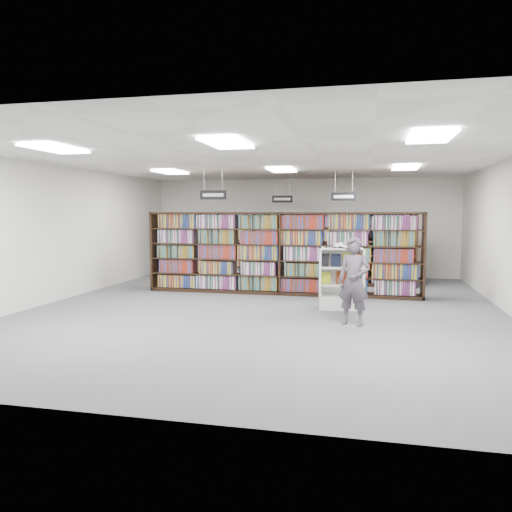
% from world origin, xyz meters
% --- Properties ---
extents(floor, '(12.00, 12.00, 0.00)m').
position_xyz_m(floor, '(0.00, 0.00, 0.00)').
color(floor, '#4A4A4E').
rests_on(floor, ground).
extents(ceiling, '(10.00, 12.00, 0.10)m').
position_xyz_m(ceiling, '(0.00, 0.00, 3.20)').
color(ceiling, silver).
rests_on(ceiling, wall_back).
extents(wall_back, '(10.00, 0.10, 3.20)m').
position_xyz_m(wall_back, '(0.00, 6.00, 1.60)').
color(wall_back, silver).
rests_on(wall_back, ground).
extents(wall_front, '(10.00, 0.10, 3.20)m').
position_xyz_m(wall_front, '(0.00, -6.00, 1.60)').
color(wall_front, silver).
rests_on(wall_front, ground).
extents(wall_left, '(0.10, 12.00, 3.20)m').
position_xyz_m(wall_left, '(-5.00, 0.00, 1.60)').
color(wall_left, silver).
rests_on(wall_left, ground).
extents(bookshelf_row_near, '(7.00, 0.60, 2.10)m').
position_xyz_m(bookshelf_row_near, '(0.00, 2.00, 1.05)').
color(bookshelf_row_near, black).
rests_on(bookshelf_row_near, floor).
extents(bookshelf_row_mid, '(7.00, 0.60, 2.10)m').
position_xyz_m(bookshelf_row_mid, '(0.00, 4.00, 1.05)').
color(bookshelf_row_mid, black).
rests_on(bookshelf_row_mid, floor).
extents(bookshelf_row_far, '(7.00, 0.60, 2.10)m').
position_xyz_m(bookshelf_row_far, '(0.00, 5.70, 1.05)').
color(bookshelf_row_far, black).
rests_on(bookshelf_row_far, floor).
extents(aisle_sign_left, '(0.65, 0.02, 0.80)m').
position_xyz_m(aisle_sign_left, '(-1.50, 1.00, 2.53)').
color(aisle_sign_left, '#B2B2B7').
rests_on(aisle_sign_left, ceiling).
extents(aisle_sign_right, '(0.65, 0.02, 0.80)m').
position_xyz_m(aisle_sign_right, '(1.50, 3.00, 2.53)').
color(aisle_sign_right, '#B2B2B7').
rests_on(aisle_sign_right, ceiling).
extents(aisle_sign_center, '(0.65, 0.02, 0.80)m').
position_xyz_m(aisle_sign_center, '(-0.50, 5.00, 2.53)').
color(aisle_sign_center, '#B2B2B7').
rests_on(aisle_sign_center, ceiling).
extents(troffer_front_left, '(0.60, 1.20, 0.04)m').
position_xyz_m(troffer_front_left, '(-3.00, -3.00, 3.16)').
color(troffer_front_left, white).
rests_on(troffer_front_left, ceiling).
extents(troffer_front_center, '(0.60, 1.20, 0.04)m').
position_xyz_m(troffer_front_center, '(0.00, -3.00, 3.16)').
color(troffer_front_center, white).
rests_on(troffer_front_center, ceiling).
extents(troffer_front_right, '(0.60, 1.20, 0.04)m').
position_xyz_m(troffer_front_right, '(3.00, -3.00, 3.16)').
color(troffer_front_right, white).
rests_on(troffer_front_right, ceiling).
extents(troffer_back_left, '(0.60, 1.20, 0.04)m').
position_xyz_m(troffer_back_left, '(-3.00, 2.00, 3.16)').
color(troffer_back_left, white).
rests_on(troffer_back_left, ceiling).
extents(troffer_back_center, '(0.60, 1.20, 0.04)m').
position_xyz_m(troffer_back_center, '(0.00, 2.00, 3.16)').
color(troffer_back_center, white).
rests_on(troffer_back_center, ceiling).
extents(troffer_back_right, '(0.60, 1.20, 0.04)m').
position_xyz_m(troffer_back_right, '(3.00, 2.00, 3.16)').
color(troffer_back_right, white).
rests_on(troffer_back_right, ceiling).
extents(endcap_display, '(1.00, 0.58, 1.34)m').
position_xyz_m(endcap_display, '(1.61, 0.33, 0.46)').
color(endcap_display, white).
rests_on(endcap_display, floor).
extents(open_book, '(0.66, 0.48, 0.13)m').
position_xyz_m(open_book, '(1.57, 0.24, 1.37)').
color(open_book, black).
rests_on(open_book, endcap_display).
extents(shopper, '(0.68, 0.54, 1.64)m').
position_xyz_m(shopper, '(1.92, -1.23, 0.82)').
color(shopper, '#46414A').
rests_on(shopper, floor).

